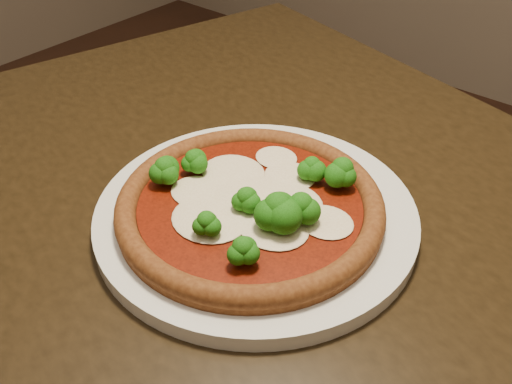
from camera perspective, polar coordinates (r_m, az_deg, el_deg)
The scene contains 3 objects.
dining_table at distance 0.73m, azimuth 3.67°, elevation -7.80°, with size 1.25×1.02×0.75m.
plate at distance 0.63m, azimuth -0.00°, elevation -2.23°, with size 0.35×0.35×0.02m, color white.
pizza at distance 0.61m, azimuth -0.42°, elevation -1.19°, with size 0.29×0.29×0.06m.
Camera 1 is at (0.49, -0.28, 1.16)m, focal length 40.00 mm.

